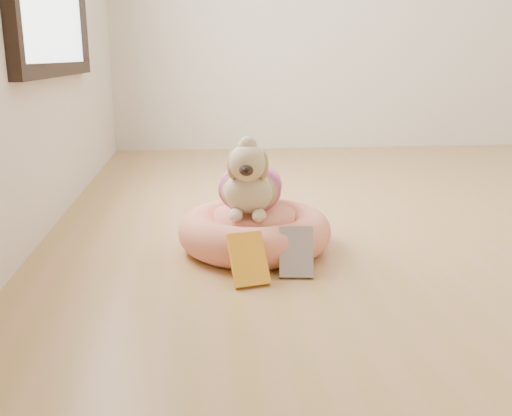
{
  "coord_description": "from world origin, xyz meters",
  "views": [
    {
      "loc": [
        -1.36,
        -2.34,
        0.73
      ],
      "look_at": [
        -1.15,
        -0.3,
        0.18
      ],
      "focal_mm": 40.0,
      "sensor_mm": 36.0,
      "label": 1
    }
  ],
  "objects": [
    {
      "name": "dog",
      "position": [
        -1.16,
        -0.24,
        0.31
      ],
      "size": [
        0.35,
        0.46,
        0.31
      ],
      "primitive_type": null,
      "rotation": [
        0.0,
        0.0,
        -0.16
      ],
      "color": "brown",
      "rests_on": "pet_bed"
    },
    {
      "name": "book_yellow",
      "position": [
        -1.2,
        -0.58,
        0.08
      ],
      "size": [
        0.14,
        0.14,
        0.16
      ],
      "primitive_type": "cube",
      "rotation": [
        -0.58,
        0.0,
        0.23
      ],
      "color": "yellow",
      "rests_on": "floor"
    },
    {
      "name": "floor",
      "position": [
        0.0,
        0.0,
        0.0
      ],
      "size": [
        4.5,
        4.5,
        0.0
      ],
      "primitive_type": "plane",
      "color": "tan",
      "rests_on": "ground"
    },
    {
      "name": "pet_bed",
      "position": [
        -1.15,
        -0.25,
        0.07
      ],
      "size": [
        0.59,
        0.59,
        0.15
      ],
      "color": "#E26F58",
      "rests_on": "floor"
    },
    {
      "name": "book_white",
      "position": [
        -1.03,
        -0.53,
        0.08
      ],
      "size": [
        0.13,
        0.12,
        0.16
      ],
      "primitive_type": "cube",
      "rotation": [
        -0.54,
        0.0,
        -0.12
      ],
      "color": "white",
      "rests_on": "floor"
    }
  ]
}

